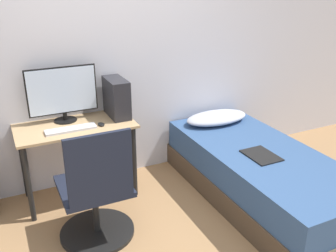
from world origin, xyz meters
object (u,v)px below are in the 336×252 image
Objects in this scene: office_chair at (97,199)px; monitor at (62,93)px; bed at (260,175)px; pc_tower at (117,98)px; keyboard at (71,129)px.

office_chair is 1.59× the size of monitor.
pc_tower is at bearing 142.45° from bed.
monitor is at bearing 149.50° from bed.
office_chair is 1.51m from bed.
keyboard is (-0.00, -0.25, -0.25)m from monitor.
bed is (1.50, -0.08, -0.12)m from office_chair.
keyboard is at bearing 156.99° from bed.
monitor is 0.48m from pc_tower.
bed is at bearing -37.55° from pc_tower.
keyboard is at bearing -91.10° from monitor.
monitor is 0.36m from keyboard.
monitor is (-1.54, 0.91, 0.74)m from bed.
bed is at bearing -3.06° from office_chair.
office_chair is 2.72× the size of pc_tower.
monitor is (-0.03, 0.82, 0.62)m from office_chair.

